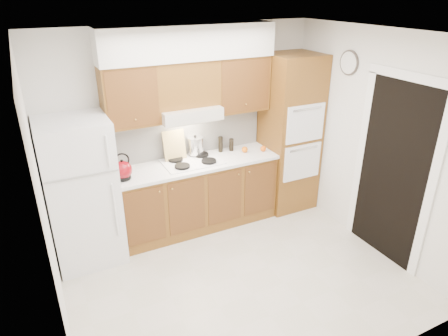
{
  "coord_description": "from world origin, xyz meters",
  "views": [
    {
      "loc": [
        -1.75,
        -3.15,
        2.98
      ],
      "look_at": [
        0.05,
        0.45,
        1.15
      ],
      "focal_mm": 32.0,
      "sensor_mm": 36.0,
      "label": 1
    }
  ],
  "objects_px": {
    "fridge": "(82,193)",
    "stock_pot": "(195,146)",
    "kettle": "(123,170)",
    "oven_cabinet": "(289,134)"
  },
  "relations": [
    {
      "from": "fridge",
      "to": "stock_pot",
      "type": "bearing_deg",
      "value": 9.57
    },
    {
      "from": "fridge",
      "to": "stock_pot",
      "type": "distance_m",
      "value": 1.54
    },
    {
      "from": "fridge",
      "to": "kettle",
      "type": "relative_size",
      "value": 7.91
    },
    {
      "from": "oven_cabinet",
      "to": "stock_pot",
      "type": "distance_m",
      "value": 1.36
    },
    {
      "from": "kettle",
      "to": "stock_pot",
      "type": "height_order",
      "value": "stock_pot"
    },
    {
      "from": "fridge",
      "to": "stock_pot",
      "type": "height_order",
      "value": "fridge"
    },
    {
      "from": "fridge",
      "to": "oven_cabinet",
      "type": "relative_size",
      "value": 0.78
    },
    {
      "from": "kettle",
      "to": "stock_pot",
      "type": "relative_size",
      "value": 0.99
    },
    {
      "from": "kettle",
      "to": "stock_pot",
      "type": "bearing_deg",
      "value": 4.05
    },
    {
      "from": "fridge",
      "to": "stock_pot",
      "type": "xyz_separation_m",
      "value": [
        1.51,
        0.25,
        0.22
      ]
    }
  ]
}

